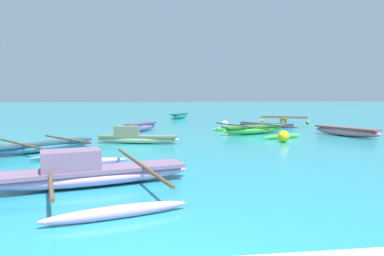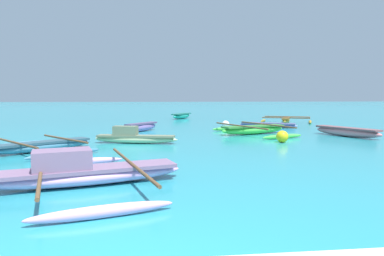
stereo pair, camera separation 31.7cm
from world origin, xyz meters
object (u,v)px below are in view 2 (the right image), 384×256
at_px(moored_boat_2, 84,173).
at_px(mooring_buoy_2, 226,124).
at_px(moored_boat_0, 134,137).
at_px(moored_boat_7, 42,146).
at_px(moored_boat_4, 347,131).
at_px(moored_boat_8, 142,127).
at_px(moored_boat_6, 182,116).
at_px(mooring_buoy_1, 282,137).
at_px(moored_boat_1, 253,130).
at_px(moored_boat_3, 286,120).
at_px(moored_boat_5, 268,125).

bearing_deg(moored_boat_2, mooring_buoy_2, 49.42).
relative_size(moored_boat_0, moored_boat_2, 0.68).
distance_m(moored_boat_2, moored_boat_7, 5.26).
bearing_deg(moored_boat_7, moored_boat_0, -11.06).
bearing_deg(moored_boat_7, moored_boat_4, -27.36).
xyz_separation_m(moored_boat_0, moored_boat_8, (0.12, 4.71, 0.01)).
height_order(moored_boat_6, mooring_buoy_1, mooring_buoy_1).
xyz_separation_m(moored_boat_1, moored_boat_7, (-8.67, -4.45, -0.05)).
distance_m(moored_boat_1, moored_boat_2, 11.15).
distance_m(moored_boat_3, moored_boat_7, 17.45).
distance_m(moored_boat_3, moored_boat_5, 4.38).
bearing_deg(moored_boat_8, moored_boat_3, -27.27).
bearing_deg(moored_boat_4, moored_boat_3, 152.95).
bearing_deg(moored_boat_2, moored_boat_7, 100.17).
distance_m(moored_boat_5, moored_boat_6, 9.94).
relative_size(moored_boat_3, mooring_buoy_1, 8.37).
bearing_deg(moored_boat_3, moored_boat_8, 141.99).
bearing_deg(moored_boat_3, moored_boat_1, 172.61).
relative_size(moored_boat_5, moored_boat_7, 0.81).
xyz_separation_m(moored_boat_2, mooring_buoy_1, (6.61, 6.00, -0.02)).
xyz_separation_m(moored_boat_4, moored_boat_8, (-9.59, 3.46, 0.01)).
bearing_deg(moored_boat_4, mooring_buoy_1, -90.20).
distance_m(moored_boat_4, mooring_buoy_1, 4.10).
height_order(moored_boat_1, moored_boat_7, moored_boat_1).
height_order(moored_boat_3, moored_boat_4, moored_boat_4).
bearing_deg(moored_boat_7, moored_boat_6, 29.68).
distance_m(moored_boat_8, mooring_buoy_1, 7.76).
height_order(moored_boat_0, mooring_buoy_2, moored_boat_0).
xyz_separation_m(mooring_buoy_1, mooring_buoy_2, (-1.00, 6.34, -0.02)).
distance_m(moored_boat_4, mooring_buoy_2, 6.68).
xyz_separation_m(moored_boat_1, moored_boat_3, (4.48, 7.01, -0.04)).
xyz_separation_m(moored_boat_1, moored_boat_4, (4.02, -1.52, 0.01)).
bearing_deg(moored_boat_4, moored_boat_7, -100.98).
distance_m(moored_boat_4, moored_boat_8, 10.19).
distance_m(moored_boat_2, mooring_buoy_2, 13.56).
relative_size(moored_boat_4, moored_boat_5, 0.98).
bearing_deg(moored_boat_0, mooring_buoy_1, 9.34).
distance_m(moored_boat_5, moored_boat_7, 13.22).
bearing_deg(moored_boat_8, moored_boat_1, -73.27).
xyz_separation_m(moored_boat_2, mooring_buoy_2, (5.61, 12.34, -0.03)).
bearing_deg(mooring_buoy_1, moored_boat_8, 138.76).
relative_size(moored_boat_0, moored_boat_8, 1.50).
relative_size(moored_boat_0, moored_boat_3, 0.83).
bearing_deg(mooring_buoy_2, moored_boat_7, -136.18).
xyz_separation_m(moored_boat_0, moored_boat_7, (-2.99, -1.68, -0.06)).
height_order(moored_boat_2, moored_boat_8, moored_boat_2).
distance_m(moored_boat_3, moored_boat_6, 8.83).
xyz_separation_m(moored_boat_7, moored_boat_8, (3.11, 6.39, 0.07)).
bearing_deg(moored_boat_4, mooring_buoy_2, -158.60).
xyz_separation_m(moored_boat_5, mooring_buoy_2, (-2.66, -0.28, 0.07)).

